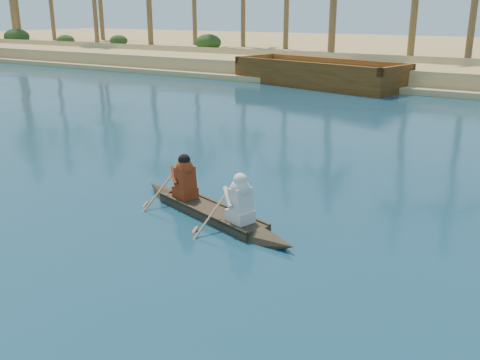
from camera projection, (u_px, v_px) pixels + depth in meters
The scene contains 5 objects.
ground at pixel (8, 166), 16.96m from camera, with size 160.00×160.00×0.00m, color #0B2B47.
sandy_embankment at pixel (411, 54), 54.66m from camera, with size 150.00×51.00×1.50m.
shrub_cluster at pixel (359, 58), 42.03m from camera, with size 100.00×6.00×2.40m, color #1D3B15, non-canonical shape.
canoe at pixel (211, 205), 12.68m from camera, with size 5.49×2.38×1.52m.
barge_mid at pixel (318, 75), 35.28m from camera, with size 12.30×6.48×1.95m.
Camera 1 is at (14.92, -9.88, 4.68)m, focal length 40.00 mm.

